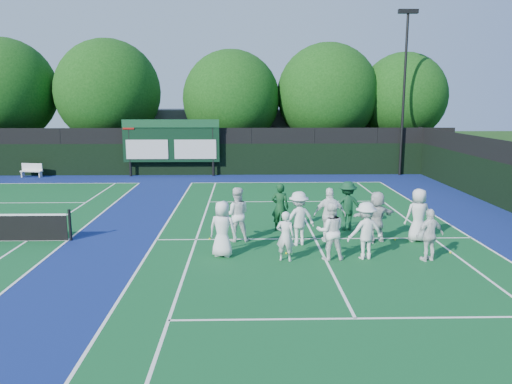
{
  "coord_description": "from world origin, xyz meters",
  "views": [
    {
      "loc": [
        -2.43,
        -15.65,
        4.78
      ],
      "look_at": [
        -2.0,
        3.0,
        1.3
      ],
      "focal_mm": 35.0,
      "sensor_mm": 36.0,
      "label": 1
    }
  ],
  "objects": [
    {
      "name": "ground",
      "position": [
        0.0,
        0.0,
        0.0
      ],
      "size": [
        120.0,
        120.0,
        0.0
      ],
      "primitive_type": "plane",
      "color": "#15370F",
      "rests_on": "ground"
    },
    {
      "name": "court_apron",
      "position": [
        -6.0,
        1.0,
        0.0
      ],
      "size": [
        34.0,
        32.0,
        0.01
      ],
      "primitive_type": "cube",
      "color": "navy",
      "rests_on": "ground"
    },
    {
      "name": "near_court",
      "position": [
        0.0,
        1.0,
        0.01
      ],
      "size": [
        11.05,
        23.85,
        0.01
      ],
      "color": "#104E23",
      "rests_on": "ground"
    },
    {
      "name": "back_fence",
      "position": [
        -6.0,
        16.0,
        1.36
      ],
      "size": [
        34.0,
        0.08,
        3.0
      ],
      "color": "black",
      "rests_on": "ground"
    },
    {
      "name": "scoreboard",
      "position": [
        -7.01,
        15.59,
        2.19
      ],
      "size": [
        6.0,
        0.21,
        3.55
      ],
      "color": "black",
      "rests_on": "ground"
    },
    {
      "name": "clubhouse",
      "position": [
        -2.0,
        24.0,
        2.0
      ],
      "size": [
        18.0,
        6.0,
        4.0
      ],
      "primitive_type": "cube",
      "color": "#545459",
      "rests_on": "ground"
    },
    {
      "name": "light_pole_right",
      "position": [
        7.5,
        15.7,
        6.3
      ],
      "size": [
        1.2,
        0.3,
        10.12
      ],
      "color": "black",
      "rests_on": "ground"
    },
    {
      "name": "bench",
      "position": [
        -15.67,
        15.36,
        0.46
      ],
      "size": [
        1.4,
        0.59,
        0.86
      ],
      "color": "silver",
      "rests_on": "ground"
    },
    {
      "name": "tree_a",
      "position": [
        -18.72,
        19.58,
        5.19
      ],
      "size": [
        7.07,
        7.07,
        8.91
      ],
      "color": "black",
      "rests_on": "ground"
    },
    {
      "name": "tree_b",
      "position": [
        -11.64,
        19.58,
        5.07
      ],
      "size": [
        7.18,
        7.18,
        8.85
      ],
      "color": "black",
      "rests_on": "ground"
    },
    {
      "name": "tree_c",
      "position": [
        -3.18,
        19.58,
        4.63
      ],
      "size": [
        6.71,
        6.71,
        8.16
      ],
      "color": "black",
      "rests_on": "ground"
    },
    {
      "name": "tree_d",
      "position": [
        3.5,
        19.58,
        4.95
      ],
      "size": [
        6.99,
        6.99,
        8.63
      ],
      "color": "black",
      "rests_on": "ground"
    },
    {
      "name": "tree_e",
      "position": [
        8.82,
        19.58,
        4.81
      ],
      "size": [
        6.05,
        6.05,
        7.99
      ],
      "color": "black",
      "rests_on": "ground"
    },
    {
      "name": "tennis_ball_0",
      "position": [
        -1.14,
        -0.69,
        0.03
      ],
      "size": [
        0.07,
        0.07,
        0.07
      ],
      "primitive_type": "sphere",
      "color": "yellow",
      "rests_on": "ground"
    },
    {
      "name": "tennis_ball_2",
      "position": [
        2.73,
        0.77,
        0.03
      ],
      "size": [
        0.07,
        0.07,
        0.07
      ],
      "primitive_type": "sphere",
      "color": "yellow",
      "rests_on": "ground"
    },
    {
      "name": "tennis_ball_3",
      "position": [
        -3.65,
        1.0,
        0.03
      ],
      "size": [
        0.07,
        0.07,
        0.07
      ],
      "primitive_type": "sphere",
      "color": "yellow",
      "rests_on": "ground"
    },
    {
      "name": "tennis_ball_5",
      "position": [
        4.04,
        -0.73,
        0.03
      ],
      "size": [
        0.07,
        0.07,
        0.07
      ],
      "primitive_type": "sphere",
      "color": "yellow",
      "rests_on": "ground"
    },
    {
      "name": "player_front_0",
      "position": [
        -3.12,
        -0.87,
        0.87
      ],
      "size": [
        0.98,
        0.79,
        1.75
      ],
      "primitive_type": "imported",
      "rotation": [
        0.0,
        0.0,
        2.84
      ],
      "color": "white",
      "rests_on": "ground"
    },
    {
      "name": "player_front_1",
      "position": [
        -1.22,
        -1.34,
        0.76
      ],
      "size": [
        0.64,
        0.52,
        1.53
      ],
      "primitive_type": "imported",
      "rotation": [
        0.0,
        0.0,
        2.83
      ],
      "color": "silver",
      "rests_on": "ground"
    },
    {
      "name": "player_front_2",
      "position": [
        0.14,
        -1.22,
        0.88
      ],
      "size": [
        0.87,
        0.69,
        1.77
      ],
      "primitive_type": "imported",
      "rotation": [
        0.0,
        0.0,
        3.16
      ],
      "color": "white",
      "rests_on": "ground"
    },
    {
      "name": "player_front_3",
      "position": [
        1.21,
        -1.18,
        0.88
      ],
      "size": [
        1.25,
        0.89,
        1.75
      ],
      "primitive_type": "imported",
      "rotation": [
        0.0,
        0.0,
        3.37
      ],
      "color": "white",
      "rests_on": "ground"
    },
    {
      "name": "player_front_4",
      "position": [
        3.07,
        -1.43,
        0.8
      ],
      "size": [
        1.01,
        0.65,
        1.6
      ],
      "primitive_type": "imported",
      "rotation": [
        0.0,
        0.0,
        3.44
      ],
      "color": "white",
      "rests_on": "ground"
    },
    {
      "name": "player_back_0",
      "position": [
        -2.71,
        0.84,
        0.93
      ],
      "size": [
        0.92,
        0.72,
        1.86
      ],
      "primitive_type": "imported",
      "rotation": [
        0.0,
        0.0,
        3.16
      ],
      "color": "white",
      "rests_on": "ground"
    },
    {
      "name": "player_back_1",
      "position": [
        -0.66,
        0.33,
        0.9
      ],
      "size": [
        1.32,
        1.01,
        1.81
      ],
      "primitive_type": "imported",
      "rotation": [
        0.0,
        0.0,
        3.47
      ],
      "color": "silver",
      "rests_on": "ground"
    },
    {
      "name": "player_back_2",
      "position": [
        0.44,
        0.7,
        0.93
      ],
      "size": [
        1.09,
        0.45,
        1.86
      ],
      "primitive_type": "imported",
      "rotation": [
        0.0,
        0.0,
        3.14
      ],
      "color": "white",
      "rests_on": "ground"
    },
    {
      "name": "player_back_3",
      "position": [
        2.01,
        0.61,
        0.87
      ],
      "size": [
        1.7,
        1.09,
        1.75
      ],
      "primitive_type": "imported",
      "rotation": [
        0.0,
        0.0,
        3.53
      ],
      "color": "silver",
      "rests_on": "ground"
    },
    {
      "name": "player_back_4",
      "position": [
        3.45,
        0.66,
        0.91
      ],
      "size": [
        0.95,
        0.67,
        1.82
      ],
      "primitive_type": "imported",
      "rotation": [
        0.0,
        0.0,
        3.25
      ],
      "color": "silver",
      "rests_on": "ground"
    },
    {
      "name": "coach_left",
      "position": [
        -1.13,
        2.18,
        0.89
      ],
      "size": [
        0.72,
        0.56,
        1.77
      ],
      "primitive_type": "imported",
      "rotation": [
        0.0,
        0.0,
        2.92
      ],
      "color": "#103B1C",
      "rests_on": "ground"
    },
    {
      "name": "coach_right",
      "position": [
        1.35,
        2.2,
        0.91
      ],
      "size": [
        1.21,
        0.73,
        1.83
      ],
      "primitive_type": "imported",
      "rotation": [
        0.0,
        0.0,
        3.18
      ],
      "color": "#103D21",
      "rests_on": "ground"
    }
  ]
}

